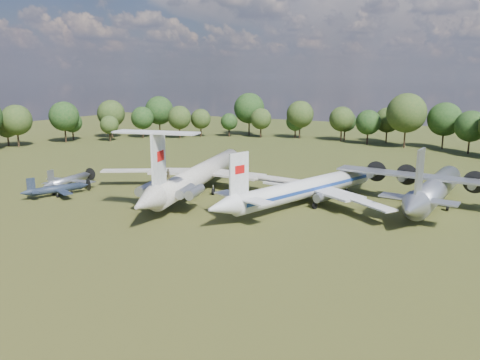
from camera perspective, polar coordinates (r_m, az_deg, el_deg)
The scene contains 7 objects.
ground at distance 85.16m, azimuth -5.62°, elevation -1.87°, with size 300.00×300.00×0.00m, color #243C14.
il62_airliner at distance 87.44m, azimuth -4.76°, elevation 0.27°, with size 40.69×52.90×5.19m, color silver, non-canonical shape.
tu104_jet at distance 78.94m, azimuth 8.14°, elevation -1.42°, with size 33.32×44.43×4.44m, color silver, non-canonical shape.
an12_transport at distance 82.92m, azimuth 22.62°, elevation -1.44°, with size 33.33×37.25×4.90m, color #A2A5AA, non-canonical shape.
small_prop_west at distance 90.27m, azimuth -21.45°, elevation -1.23°, with size 9.75×13.29×1.95m, color black, non-canonical shape.
small_prop_northwest at distance 96.67m, azimuth -20.13°, elevation -0.21°, with size 10.62×14.48×2.12m, color #989A9F, non-canonical shape.
person_on_il62 at distance 73.57m, azimuth -8.74°, elevation 0.66°, with size 0.68×0.45×1.87m, color olive.
Camera 1 is at (46.33, -68.30, 21.00)m, focal length 35.00 mm.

